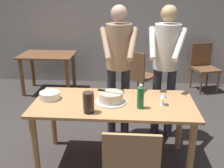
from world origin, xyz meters
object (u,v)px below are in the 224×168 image
at_px(water_bottle, 140,97).
at_px(hurricane_lamp, 89,102).
at_px(person_cutting_cake, 119,58).
at_px(background_table, 48,62).
at_px(person_standing_beside, 166,59).
at_px(background_chair_1, 204,65).
at_px(cake_on_platter, 111,97).
at_px(main_dining_table, 114,111).
at_px(wine_glass_near, 164,96).
at_px(background_chair_0, 138,74).
at_px(cake_knife, 105,91).
at_px(plate_stack, 50,96).

bearing_deg(water_bottle, hurricane_lamp, -164.72).
distance_m(person_cutting_cake, background_table, 2.15).
relative_size(person_standing_beside, background_chair_1, 1.91).
xyz_separation_m(person_cutting_cake, background_table, (-1.41, 1.54, -0.50)).
bearing_deg(cake_on_platter, background_chair_1, 56.73).
bearing_deg(cake_on_platter, main_dining_table, -9.75).
relative_size(water_bottle, person_standing_beside, 0.15).
bearing_deg(person_standing_beside, person_cutting_cake, -177.05).
bearing_deg(background_chair_1, wine_glass_near, -113.25).
bearing_deg(background_chair_1, main_dining_table, -122.75).
bearing_deg(main_dining_table, water_bottle, -24.33).
height_order(main_dining_table, background_chair_0, background_chair_0).
distance_m(cake_on_platter, person_standing_beside, 0.94).
height_order(cake_knife, plate_stack, cake_knife).
distance_m(person_cutting_cake, person_standing_beside, 0.59).
xyz_separation_m(plate_stack, water_bottle, (0.98, -0.17, 0.07)).
bearing_deg(background_table, cake_knife, -58.74).
distance_m(background_table, background_chair_0, 1.73).
relative_size(cake_knife, wine_glass_near, 1.81).
xyz_separation_m(wine_glass_near, hurricane_lamp, (-0.75, -0.23, 0.00)).
distance_m(cake_on_platter, background_chair_0, 1.89).
relative_size(cake_on_platter, hurricane_lamp, 1.62).
relative_size(hurricane_lamp, person_standing_beside, 0.12).
xyz_separation_m(cake_on_platter, person_cutting_cake, (0.05, 0.61, 0.27)).
bearing_deg(water_bottle, person_cutting_cake, 109.10).
distance_m(hurricane_lamp, background_chair_0, 2.20).
bearing_deg(person_standing_beside, plate_stack, -155.41).
height_order(cake_on_platter, person_cutting_cake, person_cutting_cake).
relative_size(plate_stack, water_bottle, 0.88).
height_order(plate_stack, background_chair_1, background_chair_1).
height_order(plate_stack, hurricane_lamp, hurricane_lamp).
relative_size(plate_stack, background_table, 0.22).
distance_m(plate_stack, person_cutting_cake, 0.97).
relative_size(cake_knife, hurricane_lamp, 1.24).
bearing_deg(plate_stack, water_bottle, -9.53).
height_order(water_bottle, person_cutting_cake, person_cutting_cake).
bearing_deg(hurricane_lamp, cake_on_platter, 53.50).
xyz_separation_m(cake_knife, person_cutting_cake, (0.12, 0.58, 0.21)).
height_order(main_dining_table, hurricane_lamp, hurricane_lamp).
height_order(person_standing_beside, background_chair_0, person_standing_beside).
relative_size(main_dining_table, wine_glass_near, 11.95).
height_order(background_chair_0, background_chair_1, same).
xyz_separation_m(hurricane_lamp, background_chair_0, (0.54, 2.11, -0.37)).
relative_size(water_bottle, background_chair_1, 0.28).
bearing_deg(background_chair_1, cake_on_platter, -123.27).
distance_m(plate_stack, hurricane_lamp, 0.57).
xyz_separation_m(background_chair_0, background_chair_1, (1.29, 0.65, 0.00)).
relative_size(cake_knife, water_bottle, 1.05).
distance_m(cake_on_platter, hurricane_lamp, 0.34).
relative_size(cake_on_platter, person_standing_beside, 0.20).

